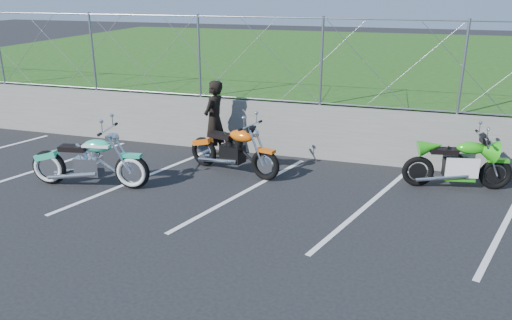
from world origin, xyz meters
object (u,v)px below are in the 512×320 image
(sportbike_green, at_px, (459,165))
(person_standing, at_px, (214,119))
(cruiser_turquoise, at_px, (91,163))
(naked_orange, at_px, (234,151))

(sportbike_green, distance_m, person_standing, 5.50)
(cruiser_turquoise, relative_size, person_standing, 1.36)
(naked_orange, xyz_separation_m, sportbike_green, (4.64, 0.53, -0.01))
(sportbike_green, relative_size, person_standing, 1.16)
(sportbike_green, height_order, person_standing, person_standing)
(cruiser_turquoise, xyz_separation_m, person_standing, (1.71, 2.52, 0.42))
(person_standing, bearing_deg, cruiser_turquoise, -26.16)
(cruiser_turquoise, relative_size, sportbike_green, 1.17)
(naked_orange, bearing_deg, cruiser_turquoise, -131.84)
(person_standing, bearing_deg, naked_orange, 50.16)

